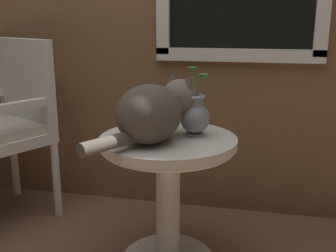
# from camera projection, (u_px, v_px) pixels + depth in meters

# --- Properties ---
(wicker_side_table) EXTENTS (0.60, 0.60, 0.61)m
(wicker_side_table) POSITION_uv_depth(u_px,v_px,m) (168.00, 176.00, 1.80)
(wicker_side_table) COLOR silver
(wicker_side_table) RESTS_ON ground_plane
(wicker_chair) EXTENTS (0.66, 0.66, 1.00)m
(wicker_chair) POSITION_uv_depth(u_px,v_px,m) (5.00, 119.00, 2.27)
(wicker_chair) COLOR silver
(wicker_chair) RESTS_ON ground_plane
(cat) EXTENTS (0.37, 0.55, 0.26)m
(cat) POSITION_uv_depth(u_px,v_px,m) (154.00, 111.00, 1.66)
(cat) COLOR brown
(cat) RESTS_ON wicker_side_table
(pewter_vase_with_ivy) EXTENTS (0.13, 0.13, 0.29)m
(pewter_vase_with_ivy) POSITION_uv_depth(u_px,v_px,m) (195.00, 115.00, 1.76)
(pewter_vase_with_ivy) COLOR #99999E
(pewter_vase_with_ivy) RESTS_ON wicker_side_table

